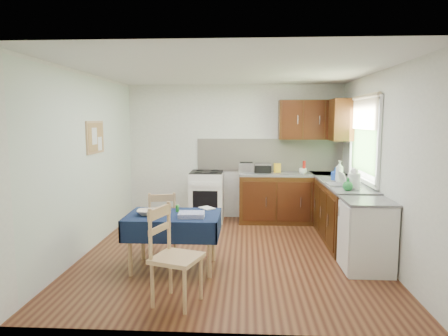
# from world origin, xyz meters

# --- Properties ---
(floor) EXTENTS (4.20, 4.20, 0.00)m
(floor) POSITION_xyz_m (0.00, 0.00, 0.00)
(floor) COLOR #462012
(floor) RESTS_ON ground
(ceiling) EXTENTS (4.00, 4.20, 0.02)m
(ceiling) POSITION_xyz_m (0.00, 0.00, 2.50)
(ceiling) COLOR silver
(ceiling) RESTS_ON wall_back
(wall_back) EXTENTS (4.00, 0.02, 2.50)m
(wall_back) POSITION_xyz_m (0.00, 2.10, 1.25)
(wall_back) COLOR white
(wall_back) RESTS_ON ground
(wall_front) EXTENTS (4.00, 0.02, 2.50)m
(wall_front) POSITION_xyz_m (0.00, -2.10, 1.25)
(wall_front) COLOR white
(wall_front) RESTS_ON ground
(wall_left) EXTENTS (0.02, 4.20, 2.50)m
(wall_left) POSITION_xyz_m (-2.00, 0.00, 1.25)
(wall_left) COLOR silver
(wall_left) RESTS_ON ground
(wall_right) EXTENTS (0.02, 4.20, 2.50)m
(wall_right) POSITION_xyz_m (2.00, 0.00, 1.25)
(wall_right) COLOR white
(wall_right) RESTS_ON ground
(base_cabinets) EXTENTS (1.90, 2.30, 0.86)m
(base_cabinets) POSITION_xyz_m (1.36, 1.26, 0.43)
(base_cabinets) COLOR #341C09
(base_cabinets) RESTS_ON ground
(worktop_back) EXTENTS (1.90, 0.60, 0.04)m
(worktop_back) POSITION_xyz_m (1.05, 1.80, 0.88)
(worktop_back) COLOR slate
(worktop_back) RESTS_ON base_cabinets
(worktop_right) EXTENTS (0.60, 1.70, 0.04)m
(worktop_right) POSITION_xyz_m (1.70, 0.65, 0.88)
(worktop_right) COLOR slate
(worktop_right) RESTS_ON base_cabinets
(worktop_corner) EXTENTS (0.60, 0.60, 0.04)m
(worktop_corner) POSITION_xyz_m (1.70, 1.80, 0.88)
(worktop_corner) COLOR slate
(worktop_corner) RESTS_ON base_cabinets
(splashback) EXTENTS (2.70, 0.02, 0.60)m
(splashback) POSITION_xyz_m (0.65, 2.08, 1.20)
(splashback) COLOR beige
(splashback) RESTS_ON wall_back
(upper_cabinets) EXTENTS (1.20, 0.85, 0.70)m
(upper_cabinets) POSITION_xyz_m (1.52, 1.80, 1.85)
(upper_cabinets) COLOR #341C09
(upper_cabinets) RESTS_ON wall_back
(stove) EXTENTS (0.60, 0.61, 0.92)m
(stove) POSITION_xyz_m (-0.50, 1.80, 0.46)
(stove) COLOR white
(stove) RESTS_ON ground
(window) EXTENTS (0.04, 1.48, 1.26)m
(window) POSITION_xyz_m (1.97, 0.70, 1.65)
(window) COLOR #2D5121
(window) RESTS_ON wall_right
(fridge) EXTENTS (0.58, 0.60, 0.89)m
(fridge) POSITION_xyz_m (1.70, -0.55, 0.44)
(fridge) COLOR white
(fridge) RESTS_ON ground
(corkboard) EXTENTS (0.04, 0.62, 0.47)m
(corkboard) POSITION_xyz_m (-1.97, 0.30, 1.60)
(corkboard) COLOR tan
(corkboard) RESTS_ON wall_left
(dining_table) EXTENTS (1.14, 0.78, 0.69)m
(dining_table) POSITION_xyz_m (-0.68, -0.59, 0.59)
(dining_table) COLOR #0D1836
(dining_table) RESTS_ON ground
(chair_far) EXTENTS (0.46, 0.46, 0.90)m
(chair_far) POSITION_xyz_m (-0.91, -0.15, 0.47)
(chair_far) COLOR tan
(chair_far) RESTS_ON ground
(chair_near) EXTENTS (0.56, 0.56, 1.00)m
(chair_near) POSITION_xyz_m (-0.52, -1.54, 0.53)
(chair_near) COLOR tan
(chair_near) RESTS_ON ground
(toaster) EXTENTS (0.27, 0.17, 0.21)m
(toaster) POSITION_xyz_m (0.22, 1.73, 0.99)
(toaster) COLOR #B8B9BD
(toaster) RESTS_ON worktop_back
(sandwich_press) EXTENTS (0.29, 0.25, 0.17)m
(sandwich_press) POSITION_xyz_m (0.52, 1.83, 0.98)
(sandwich_press) COLOR black
(sandwich_press) RESTS_ON worktop_back
(sauce_bottle) EXTENTS (0.05, 0.05, 0.23)m
(sauce_bottle) POSITION_xyz_m (1.24, 1.68, 1.02)
(sauce_bottle) COLOR red
(sauce_bottle) RESTS_ON worktop_back
(yellow_packet) EXTENTS (0.14, 0.12, 0.16)m
(yellow_packet) POSITION_xyz_m (0.78, 1.86, 0.98)
(yellow_packet) COLOR yellow
(yellow_packet) RESTS_ON worktop_back
(dish_rack) EXTENTS (0.42, 0.32, 0.20)m
(dish_rack) POSITION_xyz_m (1.62, 0.47, 0.92)
(dish_rack) COLOR gray
(dish_rack) RESTS_ON worktop_right
(kettle) EXTENTS (0.17, 0.17, 0.29)m
(kettle) POSITION_xyz_m (1.71, 0.17, 1.03)
(kettle) COLOR white
(kettle) RESTS_ON worktop_right
(cup) EXTENTS (0.16, 0.16, 0.11)m
(cup) POSITION_xyz_m (1.21, 1.65, 0.95)
(cup) COLOR white
(cup) RESTS_ON worktop_back
(soap_bottle_a) EXTENTS (0.16, 0.16, 0.33)m
(soap_bottle_a) POSITION_xyz_m (1.66, 0.82, 1.06)
(soap_bottle_a) COLOR white
(soap_bottle_a) RESTS_ON worktop_right
(soap_bottle_b) EXTENTS (0.13, 0.13, 0.20)m
(soap_bottle_b) POSITION_xyz_m (1.63, 0.98, 1.00)
(soap_bottle_b) COLOR blue
(soap_bottle_b) RESTS_ON worktop_right
(soap_bottle_c) EXTENTS (0.19, 0.19, 0.17)m
(soap_bottle_c) POSITION_xyz_m (1.59, 0.04, 0.99)
(soap_bottle_c) COLOR #258A3A
(soap_bottle_c) RESTS_ON worktop_right
(plate_bowl) EXTENTS (0.29, 0.29, 0.06)m
(plate_bowl) POSITION_xyz_m (-0.99, -0.64, 0.72)
(plate_bowl) COLOR beige
(plate_bowl) RESTS_ON dining_table
(book) EXTENTS (0.24, 0.25, 0.02)m
(book) POSITION_xyz_m (-0.35, -0.31, 0.70)
(book) COLOR white
(book) RESTS_ON dining_table
(spice_jar) EXTENTS (0.04, 0.04, 0.09)m
(spice_jar) POSITION_xyz_m (-0.65, -0.46, 0.73)
(spice_jar) COLOR #268E29
(spice_jar) RESTS_ON dining_table
(tea_towel) EXTENTS (0.33, 0.26, 0.06)m
(tea_towel) POSITION_xyz_m (-0.43, -0.72, 0.72)
(tea_towel) COLOR navy
(tea_towel) RESTS_ON dining_table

